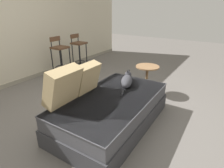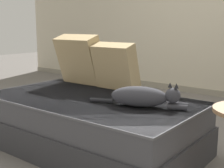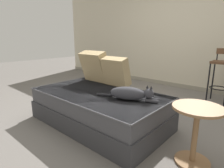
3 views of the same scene
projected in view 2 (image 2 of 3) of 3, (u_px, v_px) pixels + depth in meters
ground_plane at (119, 135)px, 2.95m from camera, size 16.00×16.00×0.00m
wall_back_panel at (215, 6)px, 4.44m from camera, size 8.00×0.10×2.60m
wall_baseboard_trim at (209, 92)px, 4.63m from camera, size 8.00×0.02×0.09m
couch at (91, 123)px, 2.60m from camera, size 1.81×1.03×0.44m
throw_pillow_corner at (80, 59)px, 3.13m from camera, size 0.47×0.31×0.50m
throw_pillow_middle at (115, 66)px, 2.86m from camera, size 0.41×0.26×0.43m
cat at (143, 97)px, 2.28m from camera, size 0.72×0.35×0.19m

